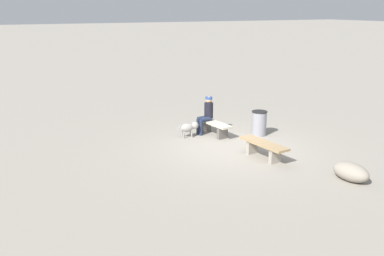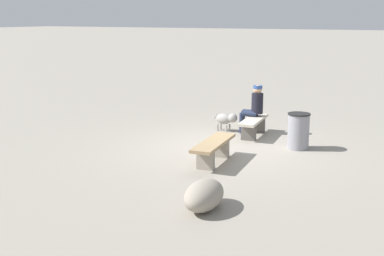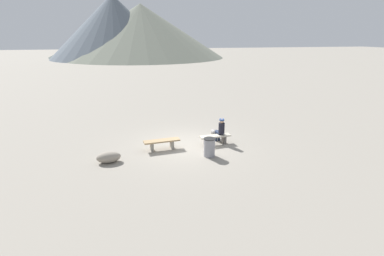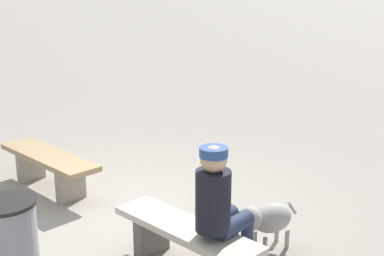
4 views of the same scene
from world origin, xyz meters
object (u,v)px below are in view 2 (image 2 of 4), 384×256
Objects in this scene: bench_right at (254,124)px; dog at (226,119)px; trash_bin at (298,131)px; boulder at (204,195)px; seated_person at (254,105)px; bench_left at (214,147)px.

dog is at bearing 71.52° from bench_right.
boulder is at bearing 176.15° from trash_bin.
seated_person is 5.41m from boulder.
trash_bin reaches higher than bench_left.
bench_left is 2.95m from seated_person.
bench_left is 2.53m from boulder.
dog is 0.86× the size of trash_bin.
seated_person is at bearing 17.91° from dog.
dog reaches higher than bench_left.
bench_right is 0.53m from seated_person.
boulder is at bearing -164.19° from bench_left.
bench_right is 1.50m from trash_bin.
bench_left is at bearing 147.62° from trash_bin.
bench_left is 2.29m from trash_bin.
bench_left is 2.41× the size of dog.
seated_person is 1.79× the size of dog.
trash_bin is at bearing -133.17° from seated_person.
bench_right is at bearing -167.54° from seated_person.
seated_person is at bearing 12.57° from boulder.
boulder is (-4.95, -1.05, -0.09)m from bench_right.
seated_person is (0.31, 0.12, 0.41)m from bench_right.
bench_left is 1.35× the size of seated_person.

